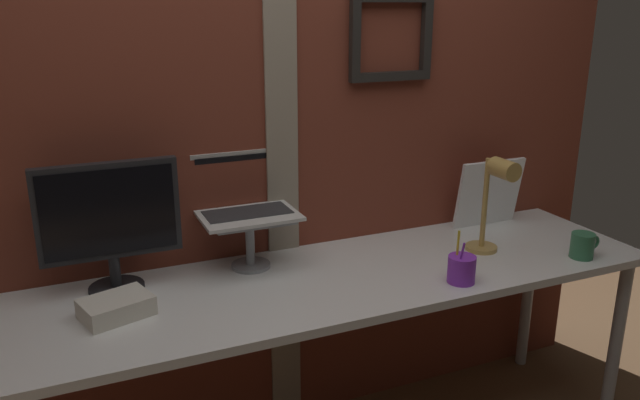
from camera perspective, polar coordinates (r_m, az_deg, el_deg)
brick_wall_back at (r=2.33m, az=-5.33°, el=7.23°), size 3.04×0.16×2.52m
desk at (r=2.21m, az=1.05°, el=-8.63°), size 2.39×0.63×0.77m
monitor at (r=2.10m, az=-18.66°, el=-1.51°), size 0.44×0.18×0.43m
laptop_stand at (r=2.23m, az=-6.42°, el=-3.05°), size 0.28×0.22×0.19m
laptop at (r=2.25m, az=-7.03°, el=0.26°), size 0.34×0.29×0.21m
whiteboard_panel at (r=2.72m, az=15.15°, el=0.61°), size 0.31×0.06×0.29m
desk_lamp at (r=2.38m, az=15.65°, el=0.42°), size 0.12×0.20×0.38m
pen_cup at (r=2.18m, az=12.78°, el=-6.15°), size 0.09×0.09×0.18m
coffee_mug at (r=2.52m, az=22.85°, el=-3.84°), size 0.12×0.09×0.09m
paper_clutter_stack at (r=2.01m, az=-18.09°, el=-9.25°), size 0.23×0.19×0.06m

